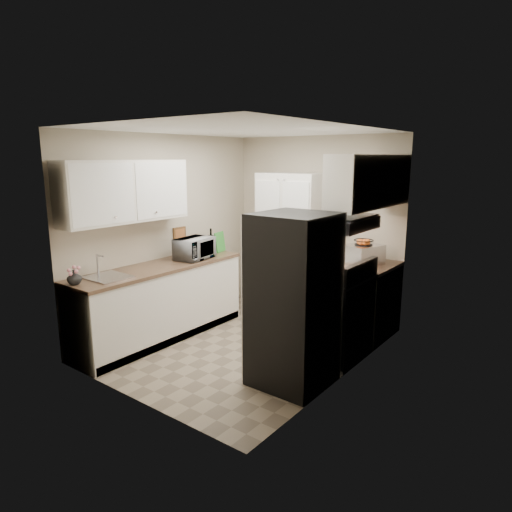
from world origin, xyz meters
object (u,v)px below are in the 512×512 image
(refrigerator, at_px, (294,300))
(toaster_oven, at_px, (364,255))
(pantry_cabinet, at_px, (292,245))
(microwave, at_px, (194,249))
(wine_bottle, at_px, (211,242))
(electric_range, at_px, (334,315))

(refrigerator, height_order, toaster_oven, refrigerator)
(pantry_cabinet, height_order, microwave, pantry_cabinet)
(microwave, relative_size, wine_bottle, 1.62)
(electric_range, bearing_deg, wine_bottle, 176.07)
(wine_bottle, bearing_deg, toaster_oven, 17.59)
(microwave, distance_m, wine_bottle, 0.44)
(wine_bottle, bearing_deg, refrigerator, -25.60)
(pantry_cabinet, xyz_separation_m, toaster_oven, (1.15, -0.17, 0.04))
(refrigerator, xyz_separation_m, microwave, (-1.85, 0.51, 0.21))
(electric_range, height_order, toaster_oven, toaster_oven)
(refrigerator, distance_m, toaster_oven, 1.57)
(pantry_cabinet, relative_size, refrigerator, 1.18)
(pantry_cabinet, relative_size, toaster_oven, 4.76)
(pantry_cabinet, distance_m, refrigerator, 2.07)
(toaster_oven, bearing_deg, wine_bottle, -142.42)
(microwave, relative_size, toaster_oven, 1.18)
(electric_range, relative_size, refrigerator, 0.66)
(pantry_cabinet, distance_m, electric_range, 1.58)
(toaster_oven, bearing_deg, refrigerator, -70.38)
(pantry_cabinet, xyz_separation_m, wine_bottle, (-0.82, -0.79, 0.07))
(refrigerator, bearing_deg, wine_bottle, 154.40)
(pantry_cabinet, bearing_deg, toaster_oven, -8.17)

